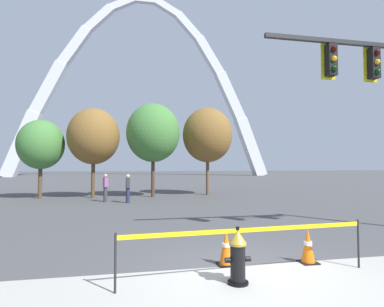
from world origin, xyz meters
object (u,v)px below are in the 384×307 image
at_px(monument_arch, 144,94).
at_px(pedestrian_walking_left, 128,188).
at_px(fire_hydrant, 238,257).
at_px(pedestrian_standing_center, 105,187).
at_px(traffic_cone_mid_sidewalk, 226,248).
at_px(traffic_cone_by_hydrant, 308,246).

distance_m(monument_arch, pedestrian_walking_left, 47.83).
xyz_separation_m(fire_hydrant, pedestrian_standing_center, (-3.34, 13.00, 0.35)).
height_order(traffic_cone_mid_sidewalk, pedestrian_walking_left, pedestrian_walking_left).
bearing_deg(pedestrian_standing_center, monument_arch, 85.14).
xyz_separation_m(traffic_cone_by_hydrant, pedestrian_standing_center, (-5.18, 12.21, 0.46)).
distance_m(traffic_cone_mid_sidewalk, monument_arch, 58.55).
bearing_deg(monument_arch, traffic_cone_by_hydrant, -88.55).
bearing_deg(pedestrian_walking_left, traffic_cone_mid_sidewalk, -78.99).
relative_size(fire_hydrant, pedestrian_standing_center, 0.62).
height_order(monument_arch, pedestrian_walking_left, monument_arch).
xyz_separation_m(pedestrian_walking_left, pedestrian_standing_center, (-1.27, 0.82, 0.00)).
relative_size(traffic_cone_mid_sidewalk, monument_arch, 0.01).
xyz_separation_m(traffic_cone_mid_sidewalk, pedestrian_walking_left, (-2.17, 11.17, 0.46)).
bearing_deg(monument_arch, pedestrian_standing_center, -94.86).
height_order(fire_hydrant, pedestrian_walking_left, pedestrian_walking_left).
xyz_separation_m(traffic_cone_mid_sidewalk, pedestrian_standing_center, (-3.45, 12.00, 0.46)).
distance_m(traffic_cone_by_hydrant, traffic_cone_mid_sidewalk, 1.75).
bearing_deg(traffic_cone_mid_sidewalk, pedestrian_standing_center, 106.03).
bearing_deg(fire_hydrant, pedestrian_walking_left, 99.63).
relative_size(fire_hydrant, traffic_cone_mid_sidewalk, 1.36).
distance_m(fire_hydrant, pedestrian_standing_center, 13.43).
bearing_deg(traffic_cone_by_hydrant, traffic_cone_mid_sidewalk, 172.97).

